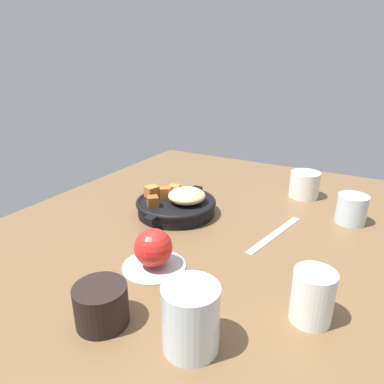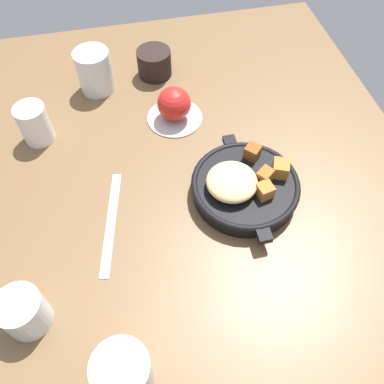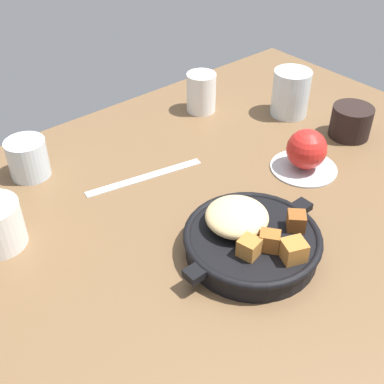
{
  "view_description": "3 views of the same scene",
  "coord_description": "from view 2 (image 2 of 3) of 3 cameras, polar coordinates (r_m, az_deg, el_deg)",
  "views": [
    {
      "loc": [
        65.25,
        34.98,
        37.08
      ],
      "look_at": [
        -0.71,
        -1.6,
        7.84
      ],
      "focal_mm": 32.59,
      "sensor_mm": 36.0,
      "label": 1
    },
    {
      "loc": [
        -43.67,
        11.26,
        62.14
      ],
      "look_at": [
        -5.6,
        2.96,
        7.03
      ],
      "focal_mm": 37.42,
      "sensor_mm": 36.0,
      "label": 2
    },
    {
      "loc": [
        -43.65,
        -42.04,
        51.87
      ],
      "look_at": [
        -4.95,
        3.86,
        5.31
      ],
      "focal_mm": 46.46,
      "sensor_mm": 36.0,
      "label": 3
    }
  ],
  "objects": [
    {
      "name": "butter_knife",
      "position": [
        0.74,
        -11.48,
        -4.23
      ],
      "size": [
        21.64,
        6.05,
        0.36
      ],
      "primitive_type": "cube",
      "rotation": [
        0.0,
        0.0,
        -0.21
      ],
      "color": "silver",
      "rests_on": "ground_plane"
    },
    {
      "name": "red_apple",
      "position": [
        0.86,
        -2.57,
        12.46
      ],
      "size": [
        7.19,
        7.19,
        7.19
      ],
      "primitive_type": "sphere",
      "color": "red",
      "rests_on": "saucer_plate"
    },
    {
      "name": "water_glass_tall",
      "position": [
        0.96,
        -13.72,
        16.39
      ],
      "size": [
        7.81,
        7.81,
        9.63
      ],
      "primitive_type": "cylinder",
      "color": "silver",
      "rests_on": "ground_plane"
    },
    {
      "name": "ground_plane",
      "position": [
        0.78,
        1.25,
        0.17
      ],
      "size": [
        115.37,
        88.23,
        2.4
      ],
      "primitive_type": "cube",
      "color": "brown"
    },
    {
      "name": "ceramic_mug_white",
      "position": [
        0.6,
        -9.82,
        -24.02
      ],
      "size": [
        8.07,
        8.07,
        7.26
      ],
      "primitive_type": "cylinder",
      "color": "silver",
      "rests_on": "ground_plane"
    },
    {
      "name": "water_glass_short",
      "position": [
        0.67,
        -22.88,
        -15.5
      ],
      "size": [
        6.99,
        6.99,
        6.93
      ],
      "primitive_type": "cylinder",
      "color": "silver",
      "rests_on": "ground_plane"
    },
    {
      "name": "coffee_mug_dark",
      "position": [
        0.99,
        -5.39,
        17.85
      ],
      "size": [
        7.94,
        7.94,
        6.26
      ],
      "primitive_type": "cylinder",
      "color": "black",
      "rests_on": "ground_plane"
    },
    {
      "name": "white_creamer_pitcher",
      "position": [
        0.88,
        -21.52,
        9.03
      ],
      "size": [
        6.18,
        6.18,
        8.35
      ],
      "primitive_type": "cylinder",
      "color": "white",
      "rests_on": "ground_plane"
    },
    {
      "name": "saucer_plate",
      "position": [
        0.89,
        -2.47,
        10.61
      ],
      "size": [
        12.05,
        12.05,
        0.6
      ],
      "primitive_type": "cylinder",
      "color": "#B7BABF",
      "rests_on": "ground_plane"
    },
    {
      "name": "cast_iron_skillet",
      "position": [
        0.74,
        7.42,
        0.87
      ],
      "size": [
        24.33,
        20.09,
        7.03
      ],
      "color": "black",
      "rests_on": "ground_plane"
    }
  ]
}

